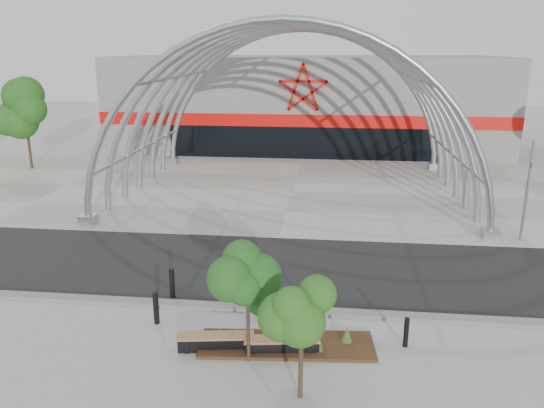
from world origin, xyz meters
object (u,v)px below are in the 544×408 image
at_px(signal_pole, 527,190).
at_px(bench_1, 282,345).
at_px(bench_0, 216,342).
at_px(bollard_2, 292,317).
at_px(street_tree_0, 248,284).
at_px(street_tree_1, 302,306).

xyz_separation_m(signal_pole, bench_1, (-10.31, -10.81, -2.26)).
distance_m(signal_pole, bench_0, 16.57).
distance_m(bench_0, bollard_2, 2.54).
bearing_deg(bollard_2, bench_0, -152.22).
bearing_deg(street_tree_0, bollard_2, 55.26).
relative_size(street_tree_0, bench_1, 1.47).
relative_size(street_tree_1, bench_0, 1.56).
bearing_deg(street_tree_0, bench_1, 29.72).
bearing_deg(bollard_2, signal_pole, 43.83).
height_order(street_tree_0, bench_0, street_tree_0).
xyz_separation_m(street_tree_1, bench_1, (-0.67, 2.05, -2.41)).
xyz_separation_m(street_tree_0, bollard_2, (1.15, 1.66, -1.85)).
height_order(street_tree_1, bench_1, street_tree_1).
xyz_separation_m(bench_0, bollard_2, (2.23, 1.17, 0.34)).
distance_m(signal_pole, bench_1, 15.11).
bearing_deg(signal_pole, street_tree_1, -126.84).
xyz_separation_m(street_tree_0, bench_1, (0.93, 0.53, -2.19)).
bearing_deg(signal_pole, bench_0, -138.60).
bearing_deg(bench_0, signal_pole, 41.40).
distance_m(street_tree_1, bench_0, 4.12).
relative_size(street_tree_0, street_tree_1, 0.92).
height_order(street_tree_0, bench_1, street_tree_0).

